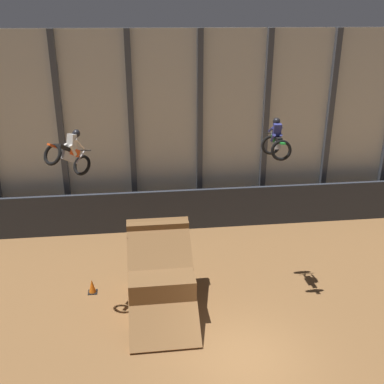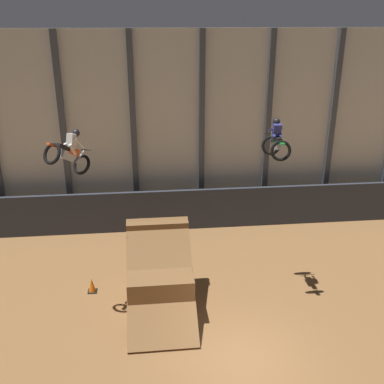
# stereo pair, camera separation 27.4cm
# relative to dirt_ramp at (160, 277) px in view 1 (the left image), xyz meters

# --- Properties ---
(ground_plane) EXTENTS (60.00, 60.00, 0.00)m
(ground_plane) POSITION_rel_dirt_ramp_xyz_m (2.49, -3.49, -1.04)
(ground_plane) COLOR olive
(arena_back_wall) EXTENTS (32.00, 0.40, 9.66)m
(arena_back_wall) POSITION_rel_dirt_ramp_xyz_m (2.49, 7.43, 3.79)
(arena_back_wall) COLOR beige
(arena_back_wall) RESTS_ON ground_plane
(lower_barrier) EXTENTS (31.36, 0.20, 2.11)m
(lower_barrier) POSITION_rel_dirt_ramp_xyz_m (2.49, 6.09, 0.01)
(lower_barrier) COLOR #2D333D
(lower_barrier) RESTS_ON ground_plane
(dirt_ramp) EXTENTS (2.38, 4.24, 3.00)m
(dirt_ramp) POSITION_rel_dirt_ramp_xyz_m (0.00, 0.00, 0.00)
(dirt_ramp) COLOR brown
(dirt_ramp) RESTS_ON ground_plane
(rider_bike_left_air) EXTENTS (1.62, 1.76, 1.68)m
(rider_bike_left_air) POSITION_rel_dirt_ramp_xyz_m (-2.89, 0.19, 4.90)
(rider_bike_left_air) COLOR black
(rider_bike_right_air) EXTENTS (0.79, 1.75, 1.54)m
(rider_bike_right_air) POSITION_rel_dirt_ramp_xyz_m (4.32, 0.59, 4.96)
(rider_bike_right_air) COLOR black
(traffic_cone_near_ramp) EXTENTS (0.36, 0.36, 0.58)m
(traffic_cone_near_ramp) POSITION_rel_dirt_ramp_xyz_m (-2.66, 0.85, -0.76)
(traffic_cone_near_ramp) COLOR black
(traffic_cone_near_ramp) RESTS_ON ground_plane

